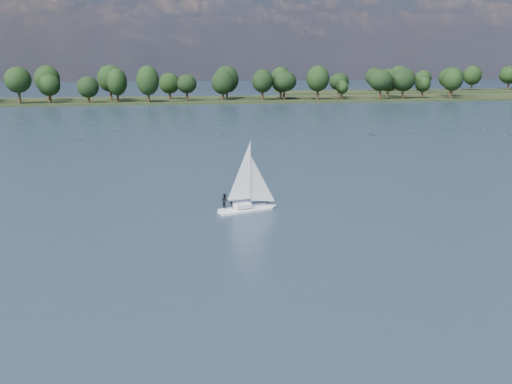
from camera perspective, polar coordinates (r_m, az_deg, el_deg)
ground at (r=128.23m, az=-4.24°, el=5.73°), size 700.00×700.00×0.00m
far_shore at (r=239.46m, az=-7.02°, el=9.04°), size 660.00×40.00×1.50m
far_shore_back at (r=335.00m, az=21.35°, el=9.36°), size 220.00×30.00×1.40m
sailboat at (r=62.03m, az=-1.09°, el=0.11°), size 6.48×3.53×8.22m
treeline at (r=236.06m, az=-9.71°, el=10.82°), size 562.48×74.22×17.82m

